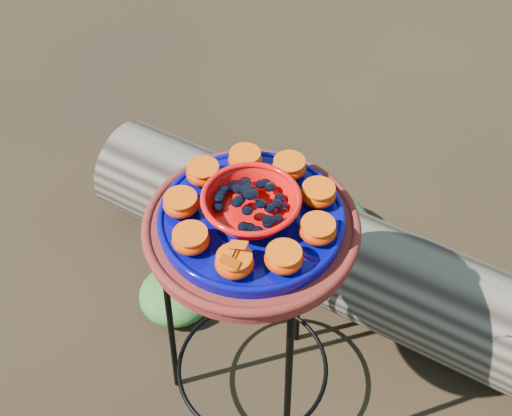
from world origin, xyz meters
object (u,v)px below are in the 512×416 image
Objects in this scene: cobalt_plate at (251,219)px; plant_stand at (252,326)px; terracotta_saucer at (251,229)px; red_bowl at (251,206)px; driftwood_log at (342,259)px.

plant_stand is at bearing 0.00° from cobalt_plate.
red_bowl is at bearing 0.00° from terracotta_saucer.
red_bowl is at bearing 0.00° from cobalt_plate.
plant_stand reaches higher than driftwood_log.
terracotta_saucer is 0.72m from driftwood_log.
driftwood_log is (0.00, 0.45, -0.59)m from cobalt_plate.
terracotta_saucer is 1.17× the size of cobalt_plate.
red_bowl reaches higher than plant_stand.
cobalt_plate reaches higher than plant_stand.
red_bowl is (0.00, 0.00, 0.44)m from plant_stand.
terracotta_saucer is 0.07m from red_bowl.
plant_stand is at bearing -90.51° from driftwood_log.
red_bowl is at bearing -90.51° from driftwood_log.
cobalt_plate reaches higher than driftwood_log.
terracotta_saucer is at bearing 0.00° from plant_stand.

